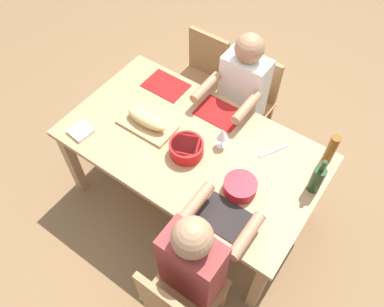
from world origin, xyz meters
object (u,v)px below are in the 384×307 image
object	(u,v)px
chair_near_center	(249,99)
dining_table	(192,151)
beer_bottle	(331,149)
cutting_board	(147,124)
wine_bottle	(317,179)
bread_loaf	(146,119)
wine_glass	(223,134)
napkin_stack	(81,131)
diner_near_center	(240,93)
serving_bowl_fruit	(186,148)
serving_bowl_greens	(240,186)
diner_far_left	(197,261)
chair_far_left	(178,300)
chair_near_right	(201,76)

from	to	relation	value
chair_near_center	dining_table	bearing A→B (deg)	90.00
chair_near_center	beer_bottle	size ratio (longest dim) A/B	3.86
cutting_board	wine_bottle	bearing A→B (deg)	-170.35
bread_loaf	wine_glass	world-z (taller)	wine_glass
cutting_board	napkin_stack	size ratio (longest dim) A/B	2.86
chair_near_center	wine_bottle	distance (m)	1.11
chair_near_center	wine_bottle	xyz separation A→B (m)	(-0.81, 0.67, 0.37)
diner_near_center	serving_bowl_fruit	size ratio (longest dim) A/B	5.33
serving_bowl_fruit	napkin_stack	xyz separation A→B (m)	(0.70, 0.28, -0.04)
chair_near_center	serving_bowl_greens	bearing A→B (deg)	115.42
diner_far_left	bread_loaf	xyz separation A→B (m)	(0.83, -0.59, 0.11)
wine_bottle	chair_near_center	bearing A→B (deg)	-39.61
serving_bowl_fruit	napkin_stack	world-z (taller)	serving_bowl_fruit
diner_far_left	serving_bowl_greens	size ratio (longest dim) A/B	5.81
cutting_board	chair_far_left	bearing A→B (deg)	137.20
serving_bowl_fruit	chair_near_center	bearing A→B (deg)	-89.01
serving_bowl_fruit	beer_bottle	size ratio (longest dim) A/B	1.02
chair_near_right	beer_bottle	bearing A→B (deg)	162.14
serving_bowl_greens	chair_far_left	bearing A→B (deg)	92.87
chair_near_right	diner_near_center	bearing A→B (deg)	159.19
serving_bowl_fruit	cutting_board	xyz separation A→B (m)	(0.36, -0.04, -0.05)
chair_near_right	serving_bowl_fruit	world-z (taller)	chair_near_right
dining_table	diner_near_center	xyz separation A→B (m)	(0.00, -0.64, 0.04)
serving_bowl_fruit	diner_near_center	bearing A→B (deg)	-88.75
dining_table	chair_near_center	world-z (taller)	chair_near_center
serving_bowl_greens	cutting_board	distance (m)	0.80
diner_near_center	cutting_board	world-z (taller)	diner_near_center
dining_table	wine_bottle	xyz separation A→B (m)	(-0.81, -0.15, 0.19)
chair_near_center	cutting_board	size ratio (longest dim) A/B	2.12
chair_near_right	beer_bottle	world-z (taller)	beer_bottle
diner_far_left	bread_loaf	size ratio (longest dim) A/B	3.75
chair_near_center	serving_bowl_fruit	size ratio (longest dim) A/B	3.78
chair_near_right	dining_table	bearing A→B (deg)	120.55
chair_far_left	serving_bowl_greens	bearing A→B (deg)	-87.13
cutting_board	chair_near_center	bearing A→B (deg)	-111.90
napkin_stack	chair_far_left	bearing A→B (deg)	158.53
serving_bowl_fruit	serving_bowl_greens	size ratio (longest dim) A/B	1.09
serving_bowl_greens	diner_far_left	bearing A→B (deg)	93.90
serving_bowl_greens	bread_loaf	bearing A→B (deg)	-5.44
diner_near_center	wine_glass	xyz separation A→B (m)	(-0.17, 0.53, 0.16)
bread_loaf	beer_bottle	bearing A→B (deg)	-158.11
cutting_board	serving_bowl_fruit	bearing A→B (deg)	174.47
diner_far_left	serving_bowl_fruit	bearing A→B (deg)	-49.70
chair_far_left	chair_near_center	distance (m)	1.71
serving_bowl_fruit	cutting_board	size ratio (longest dim) A/B	0.56
chair_far_left	napkin_stack	world-z (taller)	chair_far_left
diner_far_left	wine_bottle	distance (m)	0.86
wine_glass	napkin_stack	xyz separation A→B (m)	(0.85, 0.47, -0.10)
chair_far_left	diner_near_center	world-z (taller)	diner_near_center
diner_near_center	bread_loaf	size ratio (longest dim) A/B	3.75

